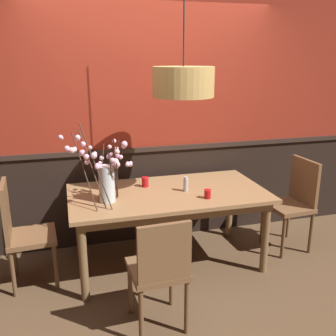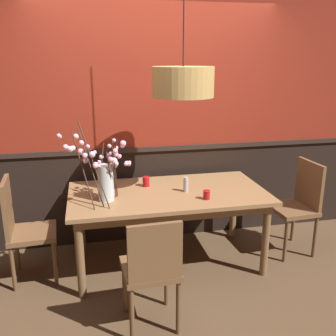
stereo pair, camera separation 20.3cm
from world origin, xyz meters
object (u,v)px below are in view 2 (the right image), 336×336
object	(u,v)px
dining_table	(168,199)
condiment_bottle	(186,185)
chair_far_side_right	(174,182)
pendant_lamp	(183,82)
chair_near_side_left	(152,267)
vase_with_blossoms	(104,175)
chair_far_side_left	(129,185)
chair_head_east_end	(299,202)
candle_holder_nearer_edge	(146,181)
chair_head_west_end	(23,226)
candle_holder_nearer_center	(207,195)

from	to	relation	value
dining_table	condiment_bottle	bearing A→B (deg)	-11.50
chair_far_side_right	pendant_lamp	distance (m)	1.60
chair_near_side_left	vase_with_blossoms	distance (m)	0.97
dining_table	chair_far_side_left	distance (m)	0.94
chair_head_east_end	condiment_bottle	world-z (taller)	chair_head_east_end
candle_holder_nearer_edge	vase_with_blossoms	bearing A→B (deg)	-143.08
vase_with_blossoms	candle_holder_nearer_edge	distance (m)	0.55
chair_head_west_end	condiment_bottle	size ratio (longest dim) A/B	6.78
chair_far_side_right	pendant_lamp	world-z (taller)	pendant_lamp
dining_table	chair_near_side_left	size ratio (longest dim) A/B	2.03
chair_head_east_end	vase_with_blossoms	size ratio (longest dim) A/B	1.35
dining_table	candle_holder_nearer_edge	distance (m)	0.29
chair_far_side_left	condiment_bottle	bearing A→B (deg)	-64.46
chair_head_east_end	candle_holder_nearer_center	world-z (taller)	chair_head_east_end
dining_table	chair_head_west_end	bearing A→B (deg)	-179.84
chair_head_east_end	candle_holder_nearer_center	distance (m)	1.13
dining_table	chair_far_side_left	xyz separation A→B (m)	(-0.28, 0.89, -0.14)
chair_far_side_right	chair_head_west_end	bearing A→B (deg)	-149.62
vase_with_blossoms	chair_head_east_end	bearing A→B (deg)	2.88
chair_far_side_left	candle_holder_nearer_center	size ratio (longest dim) A/B	11.51
chair_head_west_end	pendant_lamp	size ratio (longest dim) A/B	0.71
candle_holder_nearer_center	chair_near_side_left	bearing A→B (deg)	-133.35
chair_far_side_left	chair_head_west_end	xyz separation A→B (m)	(-1.05, -0.89, -0.00)
candle_holder_nearer_center	chair_far_side_left	bearing A→B (deg)	116.29
dining_table	chair_head_west_end	xyz separation A→B (m)	(-1.32, -0.00, -0.14)
chair_head_east_end	candle_holder_nearer_center	size ratio (longest dim) A/B	11.70
chair_far_side_left	condiment_bottle	size ratio (longest dim) A/B	6.66
vase_with_blossoms	condiment_bottle	xyz separation A→B (m)	(0.76, 0.08, -0.17)
chair_far_side_left	chair_head_east_end	world-z (taller)	chair_head_east_end
chair_far_side_right	vase_with_blossoms	xyz separation A→B (m)	(-0.86, -1.04, 0.46)
vase_with_blossoms	candle_holder_nearer_edge	world-z (taller)	vase_with_blossoms
candle_holder_nearer_center	pendant_lamp	world-z (taller)	pendant_lamp
chair_head_west_end	chair_head_east_end	distance (m)	2.70
dining_table	chair_near_side_left	xyz separation A→B (m)	(-0.31, -0.91, -0.16)
chair_far_side_left	chair_head_west_end	world-z (taller)	chair_head_west_end
chair_head_west_end	vase_with_blossoms	distance (m)	0.87
chair_head_east_end	chair_far_side_left	bearing A→B (deg)	151.20
candle_holder_nearer_edge	condiment_bottle	bearing A→B (deg)	-33.74
chair_near_side_left	candle_holder_nearer_center	xyz separation A→B (m)	(0.61, 0.64, 0.28)
chair_head_west_end	candle_holder_nearer_edge	distance (m)	1.19
chair_near_side_left	vase_with_blossoms	world-z (taller)	vase_with_blossoms
dining_table	chair_far_side_right	size ratio (longest dim) A/B	1.96
candle_holder_nearer_center	candle_holder_nearer_edge	xyz separation A→B (m)	(-0.47, 0.46, 0.01)
condiment_bottle	chair_far_side_left	bearing A→B (deg)	115.54
candle_holder_nearer_edge	dining_table	bearing A→B (deg)	-47.63
chair_far_side_left	pendant_lamp	size ratio (longest dim) A/B	0.70
chair_head_east_end	dining_table	bearing A→B (deg)	179.31
chair_far_side_left	candle_holder_nearer_center	xyz separation A→B (m)	(0.57, -1.16, 0.26)
vase_with_blossoms	condiment_bottle	bearing A→B (deg)	6.17
chair_far_side_right	candle_holder_nearer_edge	size ratio (longest dim) A/B	9.54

